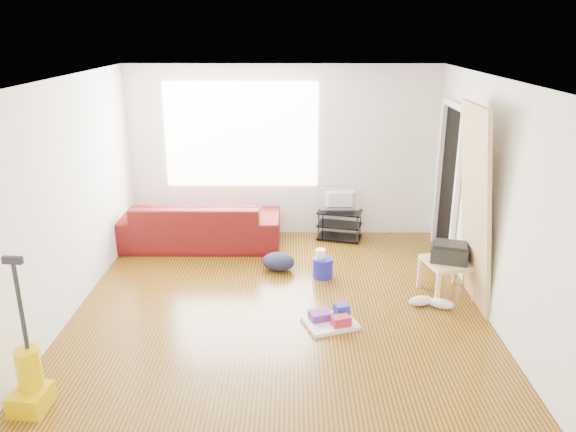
{
  "coord_description": "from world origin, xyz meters",
  "views": [
    {
      "loc": [
        0.14,
        -5.55,
        2.99
      ],
      "look_at": [
        0.09,
        0.6,
        0.9
      ],
      "focal_mm": 35.0,
      "sensor_mm": 36.0,
      "label": 1
    }
  ],
  "objects_px": {
    "backpack": "(278,270)",
    "tv_stand": "(340,225)",
    "bucket": "(323,277)",
    "cleaning_tray": "(332,319)",
    "side_table": "(448,266)",
    "vacuum": "(30,381)",
    "sofa": "(200,245)"
  },
  "relations": [
    {
      "from": "backpack",
      "to": "cleaning_tray",
      "type": "bearing_deg",
      "value": -55.33
    },
    {
      "from": "bucket",
      "to": "cleaning_tray",
      "type": "height_order",
      "value": "cleaning_tray"
    },
    {
      "from": "sofa",
      "to": "backpack",
      "type": "xyz_separation_m",
      "value": [
        1.15,
        -0.86,
        0.0
      ]
    },
    {
      "from": "cleaning_tray",
      "to": "backpack",
      "type": "bearing_deg",
      "value": 113.21
    },
    {
      "from": "bucket",
      "to": "cleaning_tray",
      "type": "relative_size",
      "value": 0.4
    },
    {
      "from": "bucket",
      "to": "cleaning_tray",
      "type": "xyz_separation_m",
      "value": [
        0.03,
        -1.18,
        0.06
      ]
    },
    {
      "from": "tv_stand",
      "to": "cleaning_tray",
      "type": "bearing_deg",
      "value": -81.84
    },
    {
      "from": "vacuum",
      "to": "cleaning_tray",
      "type": "bearing_deg",
      "value": 33.56
    },
    {
      "from": "backpack",
      "to": "tv_stand",
      "type": "bearing_deg",
      "value": 63.62
    },
    {
      "from": "side_table",
      "to": "cleaning_tray",
      "type": "height_order",
      "value": "side_table"
    },
    {
      "from": "sofa",
      "to": "side_table",
      "type": "xyz_separation_m",
      "value": [
        3.14,
        -1.52,
        0.35
      ]
    },
    {
      "from": "sofa",
      "to": "vacuum",
      "type": "relative_size",
      "value": 1.73
    },
    {
      "from": "sofa",
      "to": "side_table",
      "type": "bearing_deg",
      "value": 154.17
    },
    {
      "from": "bucket",
      "to": "cleaning_tray",
      "type": "bearing_deg",
      "value": -88.32
    },
    {
      "from": "tv_stand",
      "to": "sofa",
      "type": "bearing_deg",
      "value": -157.96
    },
    {
      "from": "sofa",
      "to": "bucket",
      "type": "distance_m",
      "value": 2.02
    },
    {
      "from": "sofa",
      "to": "cleaning_tray",
      "type": "bearing_deg",
      "value": 127.88
    },
    {
      "from": "tv_stand",
      "to": "side_table",
      "type": "distance_m",
      "value": 2.11
    },
    {
      "from": "side_table",
      "to": "cleaning_tray",
      "type": "bearing_deg",
      "value": -152.4
    },
    {
      "from": "sofa",
      "to": "cleaning_tray",
      "type": "height_order",
      "value": "sofa"
    },
    {
      "from": "bucket",
      "to": "backpack",
      "type": "distance_m",
      "value": 0.6
    },
    {
      "from": "backpack",
      "to": "vacuum",
      "type": "relative_size",
      "value": 0.32
    },
    {
      "from": "side_table",
      "to": "bucket",
      "type": "bearing_deg",
      "value": 162.33
    },
    {
      "from": "vacuum",
      "to": "bucket",
      "type": "bearing_deg",
      "value": 50.66
    },
    {
      "from": "tv_stand",
      "to": "cleaning_tray",
      "type": "relative_size",
      "value": 1.11
    },
    {
      "from": "cleaning_tray",
      "to": "tv_stand",
      "type": "bearing_deg",
      "value": 83.71
    },
    {
      "from": "sofa",
      "to": "backpack",
      "type": "relative_size",
      "value": 5.43
    },
    {
      "from": "side_table",
      "to": "vacuum",
      "type": "bearing_deg",
      "value": -151.94
    },
    {
      "from": "sofa",
      "to": "backpack",
      "type": "height_order",
      "value": "sofa"
    },
    {
      "from": "sofa",
      "to": "cleaning_tray",
      "type": "distance_m",
      "value": 2.85
    },
    {
      "from": "side_table",
      "to": "cleaning_tray",
      "type": "xyz_separation_m",
      "value": [
        -1.39,
        -0.73,
        -0.3
      ]
    },
    {
      "from": "backpack",
      "to": "sofa",
      "type": "bearing_deg",
      "value": 154.85
    }
  ]
}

